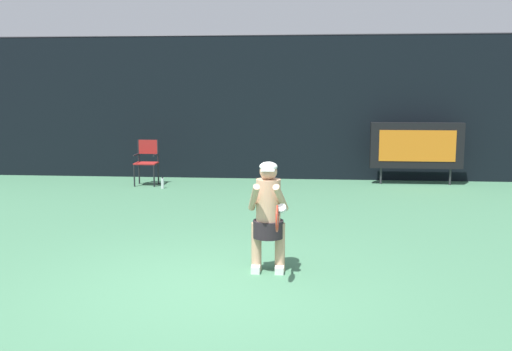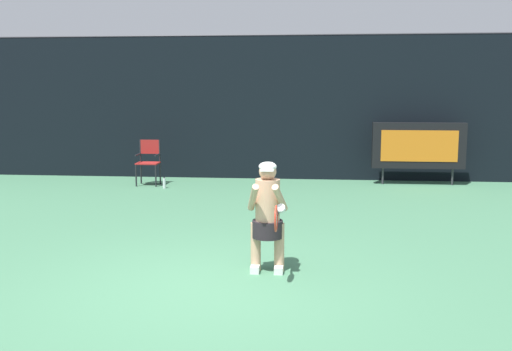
{
  "view_description": "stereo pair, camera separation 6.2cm",
  "coord_description": "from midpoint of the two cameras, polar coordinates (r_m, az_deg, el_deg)",
  "views": [
    {
      "loc": [
        1.15,
        -6.45,
        2.31
      ],
      "look_at": [
        0.4,
        1.96,
        1.05
      ],
      "focal_mm": 41.02,
      "sensor_mm": 36.0,
      "label": 1
    },
    {
      "loc": [
        1.22,
        -6.44,
        2.31
      ],
      "look_at": [
        0.4,
        1.96,
        1.05
      ],
      "focal_mm": 41.02,
      "sensor_mm": 36.0,
      "label": 2
    }
  ],
  "objects": [
    {
      "name": "tennis_racket",
      "position": [
        6.82,
        1.83,
        -4.18
      ],
      "size": [
        0.03,
        0.6,
        0.31
      ],
      "rotation": [
        0.0,
        0.0,
        0.23
      ],
      "color": "black"
    },
    {
      "name": "water_bottle",
      "position": [
        13.79,
        -9.22,
        -0.75
      ],
      "size": [
        0.07,
        0.07,
        0.27
      ],
      "color": "silver",
      "rests_on": "ground"
    },
    {
      "name": "backdrop_screen",
      "position": [
        15.0,
        0.63,
        6.58
      ],
      "size": [
        18.0,
        0.12,
        3.66
      ],
      "color": "black",
      "rests_on": "ground"
    },
    {
      "name": "umpire_chair",
      "position": [
        14.29,
        -10.72,
        1.55
      ],
      "size": [
        0.52,
        0.44,
        1.08
      ],
      "color": "black",
      "rests_on": "ground"
    },
    {
      "name": "scoreboard",
      "position": [
        14.58,
        15.27,
        2.83
      ],
      "size": [
        2.2,
        0.21,
        1.5
      ],
      "color": "black",
      "rests_on": "ground"
    },
    {
      "name": "ground",
      "position": [
        6.78,
        -5.33,
        -11.56
      ],
      "size": [
        18.0,
        22.0,
        0.03
      ],
      "color": "#427654"
    },
    {
      "name": "tennis_player",
      "position": [
        7.37,
        0.96,
        -3.72
      ],
      "size": [
        0.52,
        0.59,
        1.4
      ],
      "color": "white",
      "rests_on": "ground"
    }
  ]
}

